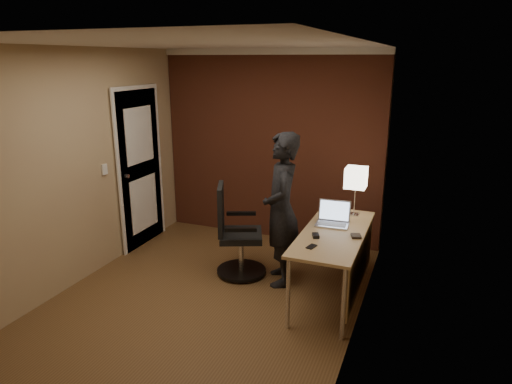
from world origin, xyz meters
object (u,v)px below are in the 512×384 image
Objects in this scene: desk_lamp at (356,178)px; person at (281,210)px; laptop at (333,218)px; wallet at (356,236)px; desk at (341,244)px; mouse at (316,236)px; office_chair at (235,237)px; phone at (311,247)px.

desk_lamp is 0.32× the size of person.
desk_lamp is 0.87m from person.
wallet is at bearing -45.60° from laptop.
desk_lamp reaches higher than desk.
laptop is at bearing 134.40° from wallet.
mouse is (-0.21, -0.21, 0.14)m from desk.
desk is 0.33m from mouse.
desk is at bearing -6.35° from office_chair.
phone is (0.02, -0.25, -0.01)m from mouse.
mouse is at bearing -19.08° from office_chair.
desk_lamp is (0.02, 0.57, 0.55)m from desk.
wallet is (0.29, -0.29, -0.05)m from laptop.
phone is 0.52m from wallet.
person reaches higher than phone.
wallet is (0.15, -0.07, 0.14)m from desk.
desk is at bearing 23.60° from mouse.
wallet is at bearing -0.56° from mouse.
laptop is at bearing 4.71° from office_chair.
mouse is at bearing -134.16° from desk.
wallet is 0.07× the size of person.
desk is 13.64× the size of wallet.
desk_lamp is at bearing 65.86° from laptop.
wallet is at bearing -8.50° from office_chair.
mouse is at bearing -106.30° from desk_lamp.
mouse reaches higher than wallet.
laptop reaches higher than desk.
office_chair is (-1.00, 0.35, -0.29)m from mouse.
laptop is 0.33× the size of office_chair.
phone is 0.11× the size of office_chair.
desk is 15.00× the size of mouse.
desk is 0.22m from wallet.
desk_lamp is 5.35× the size of mouse.
person is at bearing 119.50° from mouse.
office_chair reaches higher than mouse.
wallet is (0.36, 0.14, -0.01)m from mouse.
desk_lamp is 0.90m from mouse.
desk_lamp reaches higher than wallet.
desk is 0.51m from phone.
office_chair is (-1.23, -0.43, -0.69)m from desk_lamp.
laptop is 0.41m from wallet.
desk_lamp is 4.86× the size of wallet.
wallet is (0.34, 0.39, 0.01)m from phone.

